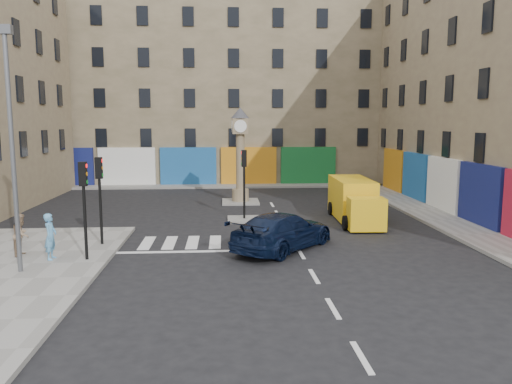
{
  "coord_description": "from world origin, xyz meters",
  "views": [
    {
      "loc": [
        -3.1,
        -18.52,
        5.33
      ],
      "look_at": [
        -1.57,
        4.87,
        2.0
      ],
      "focal_mm": 35.0,
      "sensor_mm": 36.0,
      "label": 1
    }
  ],
  "objects": [
    {
      "name": "sidewalk_right",
      "position": [
        8.7,
        10.0,
        0.07
      ],
      "size": [
        2.6,
        30.0,
        0.15
      ],
      "primitive_type": "cube",
      "color": "gray",
      "rests_on": "ground"
    },
    {
      "name": "island_near",
      "position": [
        -2.0,
        8.0,
        0.06
      ],
      "size": [
        1.8,
        1.8,
        0.12
      ],
      "primitive_type": "cube",
      "color": "gray",
      "rests_on": "ground"
    },
    {
      "name": "navy_sedan",
      "position": [
        -0.65,
        1.75,
        0.78
      ],
      "size": [
        5.16,
        5.52,
        1.56
      ],
      "primitive_type": "imported",
      "rotation": [
        0.0,
        0.0,
        2.44
      ],
      "color": "black",
      "rests_on": "ground"
    },
    {
      "name": "building_far",
      "position": [
        -4.0,
        28.0,
        8.5
      ],
      "size": [
        32.0,
        10.0,
        17.0
      ],
      "primitive_type": "cube",
      "color": "gray",
      "rests_on": "ground"
    },
    {
      "name": "ground",
      "position": [
        0.0,
        0.0,
        0.0
      ],
      "size": [
        120.0,
        120.0,
        0.0
      ],
      "primitive_type": "plane",
      "color": "black",
      "rests_on": "ground"
    },
    {
      "name": "island_far",
      "position": [
        -2.0,
        14.0,
        0.06
      ],
      "size": [
        2.4,
        2.4,
        0.12
      ],
      "primitive_type": "cube",
      "color": "gray",
      "rests_on": "ground"
    },
    {
      "name": "traffic_light_island",
      "position": [
        -2.0,
        8.0,
        2.59
      ],
      "size": [
        0.28,
        0.22,
        3.7
      ],
      "color": "black",
      "rests_on": "island_near"
    },
    {
      "name": "clock_pillar",
      "position": [
        -2.0,
        14.0,
        3.55
      ],
      "size": [
        1.2,
        1.2,
        6.1
      ],
      "color": "#92835F",
      "rests_on": "island_far"
    },
    {
      "name": "yellow_van",
      "position": [
        3.9,
        7.55,
        1.1
      ],
      "size": [
        2.26,
        6.17,
        2.22
      ],
      "rotation": [
        0.0,
        0.0,
        -0.04
      ],
      "color": "yellow",
      "rests_on": "ground"
    },
    {
      "name": "lamp_post",
      "position": [
        -10.2,
        -1.2,
        4.79
      ],
      "size": [
        0.5,
        0.25,
        8.3
      ],
      "color": "#595B60",
      "rests_on": "sidewalk_left"
    },
    {
      "name": "traffic_light_left_far",
      "position": [
        -8.3,
        2.6,
        2.62
      ],
      "size": [
        0.28,
        0.22,
        3.7
      ],
      "color": "black",
      "rests_on": "sidewalk_left"
    },
    {
      "name": "traffic_light_left_near",
      "position": [
        -8.3,
        0.2,
        2.62
      ],
      "size": [
        0.28,
        0.22,
        3.7
      ],
      "color": "black",
      "rests_on": "sidewalk_left"
    },
    {
      "name": "pedestrian_blue",
      "position": [
        -9.64,
        0.31,
        1.03
      ],
      "size": [
        0.43,
        0.65,
        1.76
      ],
      "primitive_type": "imported",
      "rotation": [
        0.0,
        0.0,
        1.55
      ],
      "color": "#5A9ECF",
      "rests_on": "sidewalk_left"
    },
    {
      "name": "sidewalk_far",
      "position": [
        -4.0,
        22.2,
        0.07
      ],
      "size": [
        32.0,
        2.4,
        0.15
      ],
      "primitive_type": "cube",
      "color": "gray",
      "rests_on": "ground"
    },
    {
      "name": "pedestrian_tan",
      "position": [
        -10.97,
        0.97,
        0.97
      ],
      "size": [
        0.66,
        0.83,
        1.65
      ],
      "primitive_type": "imported",
      "rotation": [
        0.0,
        0.0,
        1.61
      ],
      "color": "#96795C",
      "rests_on": "sidewalk_left"
    }
  ]
}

